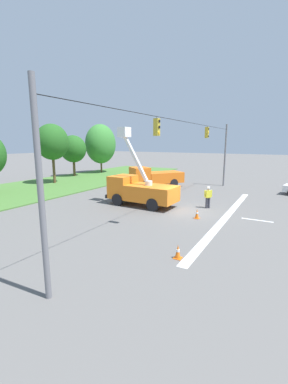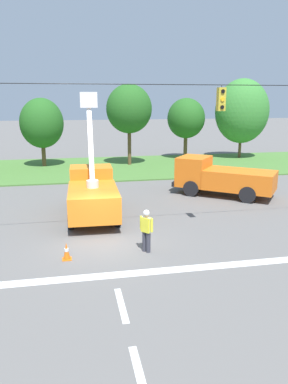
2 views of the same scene
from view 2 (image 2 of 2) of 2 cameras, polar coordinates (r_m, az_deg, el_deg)
The scene contains 12 objects.
ground_plane at distance 16.42m, azimuth -5.92°, elevation -7.64°, with size 200.00×200.00×0.00m, color #605E5B.
grass_verge at distance 33.78m, azimuth -8.80°, elevation 3.60°, with size 56.00×12.00×0.10m, color #477533.
lane_markings at distance 12.23m, azimuth -3.80°, elevation -15.55°, with size 17.60×15.25×0.01m.
signal_gantry at distance 15.38m, azimuth -6.30°, elevation 7.25°, with size 26.20×0.33×7.20m.
tree_centre at distance 35.01m, azimuth -15.32°, elevation 10.06°, with size 3.84×3.69×6.16m.
tree_east at distance 34.58m, azimuth -2.29°, elevation 12.52°, with size 4.13×3.82×7.37m.
tree_far_east at distance 38.71m, azimuth 6.43°, elevation 11.08°, with size 3.78×3.89×6.16m.
tree_east_end at distance 40.21m, azimuth 14.70°, elevation 11.81°, with size 5.53×4.72×8.07m.
utility_truck_bucket_lift at distance 19.71m, azimuth -7.87°, elevation 0.16°, with size 2.61×5.91×6.39m.
utility_truck_support_near at distance 24.43m, azimuth 11.62°, elevation 2.27°, with size 6.40×5.72×2.38m.
road_worker at distance 15.04m, azimuth 0.37°, elevation -5.55°, with size 0.45×0.53×1.77m.
traffic_cone_mid_right at distance 14.87m, azimuth -11.72°, elevation -8.82°, with size 0.36×0.36×0.69m.
Camera 2 is at (-1.29, -15.23, 6.02)m, focal length 35.00 mm.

